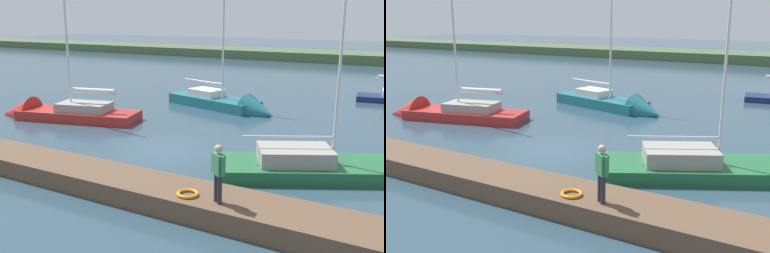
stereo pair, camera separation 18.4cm
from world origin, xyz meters
TOP-DOWN VIEW (x-y plane):
  - ground_plane at (0.00, 0.00)m, footprint 200.00×200.00m
  - far_shoreline at (0.00, -45.03)m, footprint 180.00×8.00m
  - dock_pier at (0.00, 4.75)m, footprint 20.87×1.98m
  - life_ring_buoy at (-4.19, 5.15)m, footprint 0.66×0.66m
  - sailboat_outer_mooring at (1.31, -9.45)m, footprint 8.20×4.14m
  - sailboat_near_dock at (-8.07, -0.97)m, footprint 9.25×6.47m
  - sailboat_behind_pier at (9.01, -2.18)m, footprint 8.87×4.32m
  - person_on_dock at (-5.19, 5.16)m, footprint 0.53×0.46m

SIDE VIEW (x-z plane):
  - ground_plane at x=0.00m, z-range 0.00..0.00m
  - far_shoreline at x=0.00m, z-range -1.20..1.20m
  - sailboat_near_dock at x=-8.07m, z-range -4.91..5.13m
  - sailboat_behind_pier at x=9.01m, z-range -4.58..4.89m
  - sailboat_outer_mooring at x=1.31m, z-range -3.87..4.29m
  - dock_pier at x=0.00m, z-range 0.00..0.65m
  - life_ring_buoy at x=-4.19m, z-range 0.65..0.75m
  - person_on_dock at x=-5.19m, z-range 0.78..2.49m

